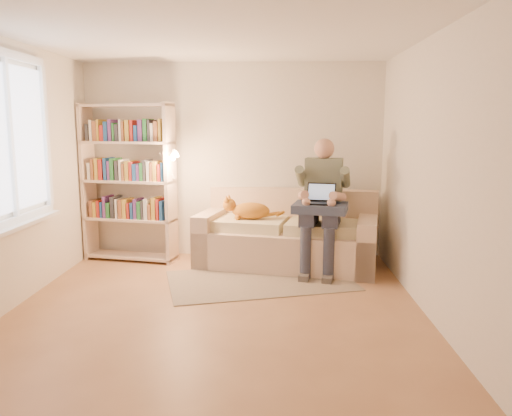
{
  "coord_description": "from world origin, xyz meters",
  "views": [
    {
      "loc": [
        0.55,
        -4.5,
        1.77
      ],
      "look_at": [
        0.35,
        1.0,
        0.86
      ],
      "focal_mm": 35.0,
      "sensor_mm": 36.0,
      "label": 1
    }
  ],
  "objects_px": {
    "sofa": "(287,238)",
    "person": "(322,198)",
    "laptop": "(325,198)",
    "cat": "(244,210)",
    "bookshelf": "(129,175)"
  },
  "relations": [
    {
      "from": "sofa",
      "to": "person",
      "type": "distance_m",
      "value": 0.74
    },
    {
      "from": "person",
      "to": "laptop",
      "type": "distance_m",
      "value": 0.16
    },
    {
      "from": "person",
      "to": "laptop",
      "type": "xyz_separation_m",
      "value": [
        0.02,
        -0.16,
        0.02
      ]
    },
    {
      "from": "sofa",
      "to": "person",
      "type": "relative_size",
      "value": 1.47
    },
    {
      "from": "person",
      "to": "cat",
      "type": "relative_size",
      "value": 2.21
    },
    {
      "from": "person",
      "to": "cat",
      "type": "xyz_separation_m",
      "value": [
        -0.96,
        0.23,
        -0.19
      ]
    },
    {
      "from": "bookshelf",
      "to": "laptop",
      "type": "bearing_deg",
      "value": -1.27
    },
    {
      "from": "sofa",
      "to": "laptop",
      "type": "bearing_deg",
      "value": -32.03
    },
    {
      "from": "sofa",
      "to": "cat",
      "type": "height_order",
      "value": "sofa"
    },
    {
      "from": "person",
      "to": "laptop",
      "type": "relative_size",
      "value": 4.08
    },
    {
      "from": "sofa",
      "to": "cat",
      "type": "distance_m",
      "value": 0.67
    },
    {
      "from": "sofa",
      "to": "person",
      "type": "xyz_separation_m",
      "value": [
        0.41,
        -0.25,
        0.57
      ]
    },
    {
      "from": "cat",
      "to": "bookshelf",
      "type": "bearing_deg",
      "value": -174.74
    },
    {
      "from": "person",
      "to": "bookshelf",
      "type": "distance_m",
      "value": 2.52
    },
    {
      "from": "person",
      "to": "cat",
      "type": "bearing_deg",
      "value": 178.7
    }
  ]
}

